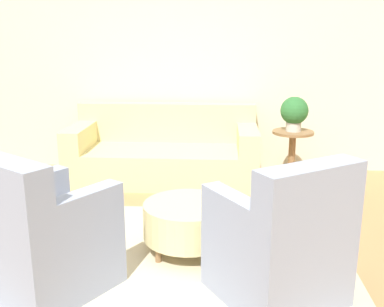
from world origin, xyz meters
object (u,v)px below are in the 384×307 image
Objects in this scene: couch at (164,154)px; armchair_left at (43,239)px; side_table at (292,150)px; armchair_right at (281,246)px; potted_plant_on_side_table at (294,112)px; ottoman_table at (188,220)px.

armchair_left is at bearing -101.19° from couch.
couch reaches higher than side_table.
potted_plant_on_side_table is at bearing 79.98° from armchair_right.
armchair_left is 2.58× the size of potted_plant_on_side_table.
side_table is (2.06, 2.42, 0.05)m from armchair_left.
armchair_right is at bearing -100.02° from side_table.
armchair_right is 1.53× the size of side_table.
couch is 1.66m from potted_plant_on_side_table.
potted_plant_on_side_table is at bearing 57.76° from ottoman_table.
armchair_right is at bearing -66.81° from couch.
side_table is at bearing 90.00° from potted_plant_on_side_table.
armchair_left is at bearing -180.00° from armchair_right.
side_table is at bearing -7.26° from couch.
potted_plant_on_side_table is at bearing 49.51° from armchair_left.
armchair_right is (1.64, 0.00, 0.00)m from armchair_left.
armchair_right reaches higher than ottoman_table.
potted_plant_on_side_table is (0.00, -0.00, 0.45)m from side_table.
ottoman_table is 1.85× the size of potted_plant_on_side_table.
side_table is at bearing 79.98° from armchair_right.
ottoman_table is 2.16m from potted_plant_on_side_table.
armchair_left is 1.18m from ottoman_table.
armchair_right is at bearing -44.79° from ottoman_table.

